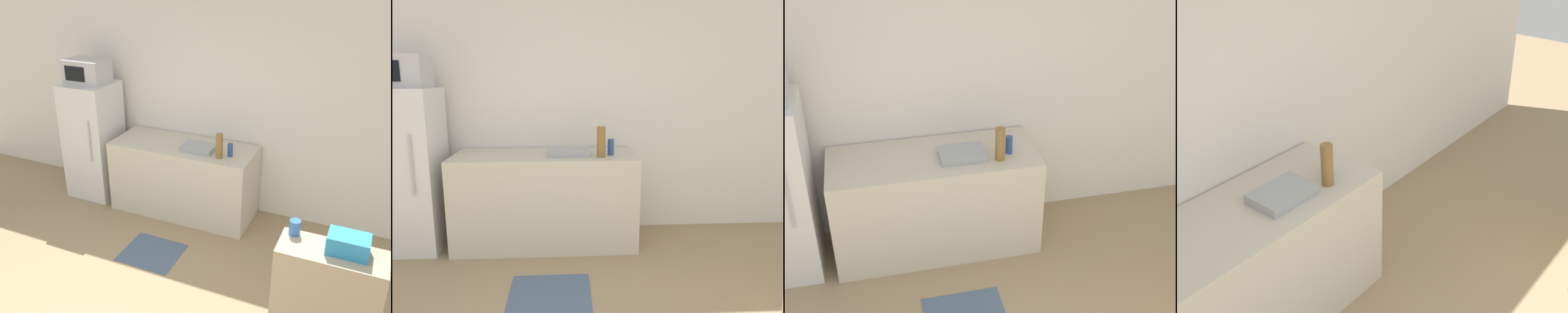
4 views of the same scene
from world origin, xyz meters
TOP-DOWN VIEW (x-y plane):
  - wall_back at (0.00, 2.95)m, footprint 8.00×0.06m
  - refrigerator at (-1.54, 2.53)m, footprint 0.60×0.59m
  - microwave at (-1.54, 2.53)m, footprint 0.50×0.35m
  - counter at (-0.29, 2.56)m, footprint 1.68×0.68m
  - sink_basin at (-0.06, 2.49)m, footprint 0.36×0.26m
  - bottle_tall at (0.22, 2.39)m, footprint 0.08×0.08m
  - bottle_short at (0.32, 2.47)m, footprint 0.06×0.06m
  - kitchen_rug at (-0.22, 1.63)m, footprint 0.60×0.55m

SIDE VIEW (x-z plane):
  - kitchen_rug at x=-0.22m, z-range 0.00..0.01m
  - counter at x=-0.29m, z-range 0.00..0.87m
  - refrigerator at x=-1.54m, z-range 0.00..1.47m
  - sink_basin at x=-0.06m, z-range 0.87..0.93m
  - bottle_short at x=0.32m, z-range 0.87..1.02m
  - bottle_tall at x=0.22m, z-range 0.87..1.14m
  - wall_back at x=0.00m, z-range 0.00..2.60m
  - microwave at x=-1.54m, z-range 1.47..1.76m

